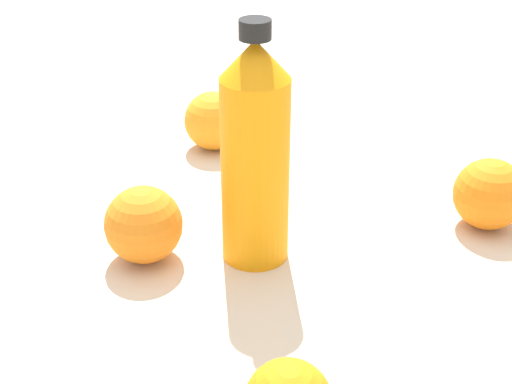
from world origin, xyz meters
TOP-DOWN VIEW (x-y plane):
  - ground_plane at (0.00, 0.00)m, footprint 2.40×2.40m
  - water_bottle at (0.03, -0.00)m, footprint 0.07×0.07m
  - orange_0 at (0.03, 0.28)m, footprint 0.08×0.08m
  - orange_1 at (0.31, 0.01)m, footprint 0.08×0.08m
  - orange_3 at (-0.09, 0.02)m, footprint 0.08×0.08m

SIDE VIEW (x-z plane):
  - ground_plane at x=0.00m, z-range 0.00..0.00m
  - orange_0 at x=0.03m, z-range 0.00..0.08m
  - orange_1 at x=0.31m, z-range 0.00..0.08m
  - orange_3 at x=-0.09m, z-range 0.00..0.08m
  - water_bottle at x=0.03m, z-range -0.01..0.25m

